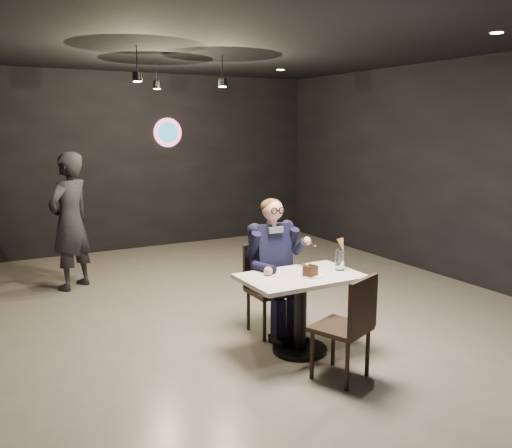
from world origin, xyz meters
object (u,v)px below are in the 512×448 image
chair_far (271,290)px  passerby (70,221)px  seated_man (271,265)px  main_table (300,314)px  chair_near (341,326)px  sundae_glass (340,260)px

chair_far → passerby: (-1.49, 2.61, 0.44)m
chair_far → seated_man: bearing=26.6°
chair_far → seated_man: 0.26m
chair_far → passerby: size_ratio=0.51×
main_table → passerby: 3.53m
main_table → chair_far: (0.00, 0.55, 0.09)m
chair_far → chair_near: bearing=-90.0°
sundae_glass → passerby: passerby is taller
seated_man → passerby: size_ratio=0.80×
passerby → main_table: bearing=78.0°
sundae_glass → passerby: 3.72m
chair_near → seated_man: (0.00, 1.16, 0.26)m
chair_near → sundae_glass: size_ratio=4.68×
main_table → chair_near: (0.00, -0.61, 0.09)m
main_table → passerby: (-1.49, 3.16, 0.52)m
chair_far → passerby: bearing=119.7°
main_table → passerby: bearing=115.2°
seated_man → sundae_glass: seated_man is taller
chair_far → passerby: passerby is taller
main_table → sundae_glass: (0.42, -0.03, 0.47)m
main_table → sundae_glass: 0.64m
main_table → sundae_glass: bearing=-3.7°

